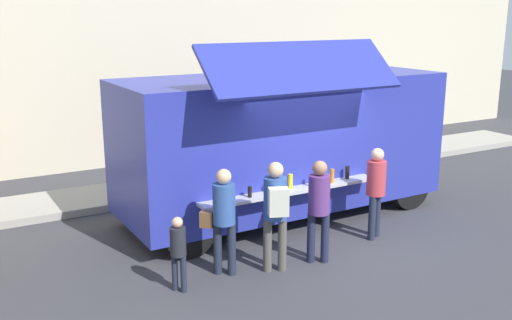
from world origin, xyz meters
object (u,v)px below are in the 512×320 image
object	(u,v)px
customer_rear_waiting	(223,213)
customer_extra_browsing	(376,185)
trash_bin	(357,149)
child_near_queue	(178,247)
customer_mid_with_backpack	(276,206)
customer_front_ordering	(319,203)
food_truck_main	(283,140)

from	to	relation	value
customer_rear_waiting	customer_extra_browsing	world-z (taller)	customer_rear_waiting
trash_bin	customer_rear_waiting	bearing A→B (deg)	-144.81
customer_extra_browsing	child_near_queue	xyz separation A→B (m)	(-3.81, -0.22, -0.31)
trash_bin	customer_mid_with_backpack	size ratio (longest dim) A/B	0.51
trash_bin	child_near_queue	bearing A→B (deg)	-146.99
trash_bin	child_near_queue	size ratio (longest dim) A/B	0.78
customer_extra_browsing	trash_bin	bearing A→B (deg)	-62.81
customer_front_ordering	child_near_queue	world-z (taller)	customer_front_ordering
customer_front_ordering	trash_bin	bearing A→B (deg)	-14.63
trash_bin	customer_front_ordering	world-z (taller)	customer_front_ordering
food_truck_main	customer_mid_with_backpack	size ratio (longest dim) A/B	3.63
trash_bin	child_near_queue	world-z (taller)	child_near_queue
customer_front_ordering	customer_mid_with_backpack	size ratio (longest dim) A/B	0.96
child_near_queue	customer_rear_waiting	bearing A→B (deg)	-21.35
trash_bin	customer_extra_browsing	world-z (taller)	customer_extra_browsing
customer_front_ordering	customer_extra_browsing	xyz separation A→B (m)	(1.48, 0.37, -0.02)
food_truck_main	trash_bin	size ratio (longest dim) A/B	7.17
customer_front_ordering	food_truck_main	bearing A→B (deg)	12.13
customer_extra_browsing	food_truck_main	bearing A→B (deg)	-5.16
food_truck_main	customer_mid_with_backpack	world-z (taller)	food_truck_main
customer_mid_with_backpack	child_near_queue	xyz separation A→B (m)	(-1.54, 0.12, -0.40)
customer_front_ordering	customer_mid_with_backpack	bearing A→B (deg)	118.22
food_truck_main	trash_bin	bearing A→B (deg)	30.80
food_truck_main	child_near_queue	bearing A→B (deg)	-146.30
food_truck_main	customer_extra_browsing	xyz separation A→B (m)	(0.76, -1.88, -0.53)
food_truck_main	customer_extra_browsing	distance (m)	2.10
food_truck_main	customer_front_ordering	bearing A→B (deg)	-108.55
customer_mid_with_backpack	customer_rear_waiting	size ratio (longest dim) A/B	1.04
trash_bin	food_truck_main	bearing A→B (deg)	-148.31
customer_rear_waiting	customer_extra_browsing	size ratio (longest dim) A/B	1.02
food_truck_main	customer_rear_waiting	bearing A→B (deg)	-140.42
food_truck_main	child_near_queue	size ratio (longest dim) A/B	5.62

